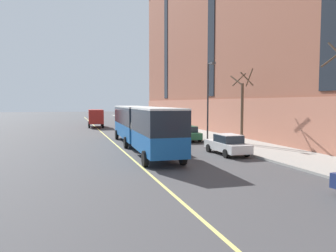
{
  "coord_description": "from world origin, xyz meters",
  "views": [
    {
      "loc": [
        -6.39,
        -19.35,
        3.95
      ],
      "look_at": [
        2.44,
        9.48,
        1.8
      ],
      "focal_mm": 35.0,
      "sensor_mm": 36.0,
      "label": 1
    }
  ],
  "objects_px": {
    "city_bus": "(141,124)",
    "parked_car_white_4": "(227,144)",
    "box_truck": "(96,117)",
    "street_lamp": "(209,94)",
    "street_tree_far_uptown": "(242,106)",
    "fire_hydrant": "(168,127)",
    "parked_car_green_2": "(187,133)",
    "parked_car_champagne_0": "(157,126)"
  },
  "relations": [
    {
      "from": "box_truck",
      "to": "street_tree_far_uptown",
      "type": "distance_m",
      "value": 28.66
    },
    {
      "from": "city_bus",
      "to": "street_tree_far_uptown",
      "type": "height_order",
      "value": "street_tree_far_uptown"
    },
    {
      "from": "city_bus",
      "to": "street_lamp",
      "type": "bearing_deg",
      "value": 20.35
    },
    {
      "from": "street_tree_far_uptown",
      "to": "fire_hydrant",
      "type": "relative_size",
      "value": 9.58
    },
    {
      "from": "city_bus",
      "to": "street_lamp",
      "type": "relative_size",
      "value": 2.45
    },
    {
      "from": "street_lamp",
      "to": "street_tree_far_uptown",
      "type": "bearing_deg",
      "value": -56.66
    },
    {
      "from": "street_tree_far_uptown",
      "to": "street_lamp",
      "type": "relative_size",
      "value": 0.89
    },
    {
      "from": "parked_car_champagne_0",
      "to": "parked_car_green_2",
      "type": "bearing_deg",
      "value": -89.49
    },
    {
      "from": "parked_car_green_2",
      "to": "street_tree_far_uptown",
      "type": "height_order",
      "value": "street_tree_far_uptown"
    },
    {
      "from": "parked_car_champagne_0",
      "to": "street_tree_far_uptown",
      "type": "xyz_separation_m",
      "value": [
        3.89,
        -15.96,
        2.82
      ]
    },
    {
      "from": "parked_car_champagne_0",
      "to": "street_lamp",
      "type": "relative_size",
      "value": 0.61
    },
    {
      "from": "city_bus",
      "to": "box_truck",
      "type": "xyz_separation_m",
      "value": [
        -1.73,
        25.98,
        -0.46
      ]
    },
    {
      "from": "parked_car_white_4",
      "to": "fire_hydrant",
      "type": "height_order",
      "value": "parked_car_white_4"
    },
    {
      "from": "street_tree_far_uptown",
      "to": "street_lamp",
      "type": "bearing_deg",
      "value": 123.34
    },
    {
      "from": "street_lamp",
      "to": "parked_car_green_2",
      "type": "bearing_deg",
      "value": 140.19
    },
    {
      "from": "street_tree_far_uptown",
      "to": "fire_hydrant",
      "type": "height_order",
      "value": "street_tree_far_uptown"
    },
    {
      "from": "parked_car_green_2",
      "to": "street_lamp",
      "type": "distance_m",
      "value": 4.65
    },
    {
      "from": "street_tree_far_uptown",
      "to": "box_truck",
      "type": "bearing_deg",
      "value": 113.24
    },
    {
      "from": "street_tree_far_uptown",
      "to": "city_bus",
      "type": "bearing_deg",
      "value": 178.29
    },
    {
      "from": "street_lamp",
      "to": "fire_hydrant",
      "type": "bearing_deg",
      "value": 90.42
    },
    {
      "from": "parked_car_green_2",
      "to": "street_lamp",
      "type": "bearing_deg",
      "value": -39.81
    },
    {
      "from": "parked_car_green_2",
      "to": "street_lamp",
      "type": "xyz_separation_m",
      "value": [
        1.76,
        -1.47,
        4.05
      ]
    },
    {
      "from": "street_lamp",
      "to": "fire_hydrant",
      "type": "distance_m",
      "value": 14.26
    },
    {
      "from": "parked_car_white_4",
      "to": "city_bus",
      "type": "bearing_deg",
      "value": 138.19
    },
    {
      "from": "city_bus",
      "to": "parked_car_white_4",
      "type": "bearing_deg",
      "value": -41.81
    },
    {
      "from": "parked_car_white_4",
      "to": "box_truck",
      "type": "xyz_separation_m",
      "value": [
        -7.33,
        31.0,
        0.85
      ]
    },
    {
      "from": "parked_car_champagne_0",
      "to": "box_truck",
      "type": "distance_m",
      "value": 12.71
    },
    {
      "from": "parked_car_green_2",
      "to": "fire_hydrant",
      "type": "height_order",
      "value": "parked_car_green_2"
    },
    {
      "from": "parked_car_champagne_0",
      "to": "street_tree_far_uptown",
      "type": "distance_m",
      "value": 16.67
    },
    {
      "from": "city_bus",
      "to": "parked_car_champagne_0",
      "type": "height_order",
      "value": "city_bus"
    },
    {
      "from": "parked_car_green_2",
      "to": "box_truck",
      "type": "height_order",
      "value": "box_truck"
    },
    {
      "from": "box_truck",
      "to": "street_lamp",
      "type": "relative_size",
      "value": 0.86
    },
    {
      "from": "parked_car_white_4",
      "to": "parked_car_champagne_0",
      "type": "bearing_deg",
      "value": 89.84
    },
    {
      "from": "city_bus",
      "to": "fire_hydrant",
      "type": "relative_size",
      "value": 26.44
    },
    {
      "from": "city_bus",
      "to": "fire_hydrant",
      "type": "bearing_deg",
      "value": 65.6
    },
    {
      "from": "city_bus",
      "to": "parked_car_champagne_0",
      "type": "distance_m",
      "value": 16.72
    },
    {
      "from": "street_lamp",
      "to": "parked_car_white_4",
      "type": "bearing_deg",
      "value": -103.82
    },
    {
      "from": "fire_hydrant",
      "to": "parked_car_white_4",
      "type": "bearing_deg",
      "value": -94.87
    },
    {
      "from": "city_bus",
      "to": "parked_car_green_2",
      "type": "relative_size",
      "value": 4.16
    },
    {
      "from": "city_bus",
      "to": "street_tree_far_uptown",
      "type": "xyz_separation_m",
      "value": [
        9.55,
        -0.29,
        1.51
      ]
    },
    {
      "from": "parked_car_green_2",
      "to": "parked_car_white_4",
      "type": "distance_m",
      "value": 9.28
    },
    {
      "from": "city_bus",
      "to": "parked_car_green_2",
      "type": "height_order",
      "value": "city_bus"
    }
  ]
}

